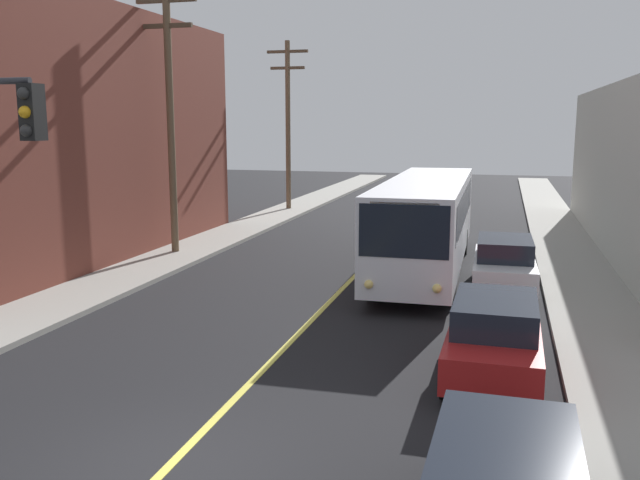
{
  "coord_description": "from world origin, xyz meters",
  "views": [
    {
      "loc": [
        4.67,
        -8.41,
        5.13
      ],
      "look_at": [
        0.0,
        8.8,
        2.0
      ],
      "focal_mm": 37.84,
      "sensor_mm": 36.0,
      "label": 1
    }
  ],
  "objects_px": {
    "parked_car_white": "(504,263)",
    "parked_car_red": "(494,336)",
    "utility_pole_far": "(288,117)",
    "city_bus": "(426,220)",
    "utility_pole_mid": "(170,108)"
  },
  "relations": [
    {
      "from": "parked_car_white",
      "to": "parked_car_red",
      "type": "bearing_deg",
      "value": -91.38
    },
    {
      "from": "parked_car_red",
      "to": "utility_pole_far",
      "type": "height_order",
      "value": "utility_pole_far"
    },
    {
      "from": "city_bus",
      "to": "parked_car_red",
      "type": "bearing_deg",
      "value": -75.41
    },
    {
      "from": "utility_pole_mid",
      "to": "city_bus",
      "type": "bearing_deg",
      "value": -2.37
    },
    {
      "from": "parked_car_white",
      "to": "utility_pole_far",
      "type": "distance_m",
      "value": 20.78
    },
    {
      "from": "parked_car_red",
      "to": "parked_car_white",
      "type": "relative_size",
      "value": 1.0
    },
    {
      "from": "utility_pole_mid",
      "to": "utility_pole_far",
      "type": "xyz_separation_m",
      "value": [
        0.2,
        13.82,
        -0.26
      ]
    },
    {
      "from": "utility_pole_far",
      "to": "parked_car_white",
      "type": "bearing_deg",
      "value": -53.06
    },
    {
      "from": "parked_car_white",
      "to": "utility_pole_far",
      "type": "relative_size",
      "value": 0.47
    },
    {
      "from": "city_bus",
      "to": "utility_pole_far",
      "type": "height_order",
      "value": "utility_pole_far"
    },
    {
      "from": "city_bus",
      "to": "parked_car_white",
      "type": "bearing_deg",
      "value": -37.0
    },
    {
      "from": "city_bus",
      "to": "parked_car_white",
      "type": "relative_size",
      "value": 2.75
    },
    {
      "from": "parked_car_red",
      "to": "parked_car_white",
      "type": "bearing_deg",
      "value": 88.62
    },
    {
      "from": "parked_car_white",
      "to": "utility_pole_mid",
      "type": "bearing_deg",
      "value": 169.09
    },
    {
      "from": "utility_pole_far",
      "to": "utility_pole_mid",
      "type": "bearing_deg",
      "value": -90.84
    }
  ]
}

